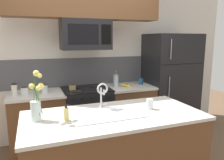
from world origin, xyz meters
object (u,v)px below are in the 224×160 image
at_px(banana_bunch, 126,86).
at_px(sink_faucet, 102,92).
at_px(drinking_glass, 150,104).
at_px(refrigerator, 169,83).
at_px(dish_soap_bottle, 66,114).
at_px(flower_vase, 36,104).
at_px(stove_range, 87,116).
at_px(storage_jar_tall, 14,89).
at_px(storage_jar_medium, 25,91).
at_px(french_press, 116,80).
at_px(coffee_tin, 141,81).
at_px(microwave, 85,35).
at_px(storage_jar_short, 44,89).
at_px(storage_jar_squat, 73,87).

distance_m(banana_bunch, sink_faucet, 1.23).
bearing_deg(drinking_glass, refrigerator, 47.52).
distance_m(refrigerator, banana_bunch, 0.92).
height_order(sink_faucet, dish_soap_bottle, sink_faucet).
bearing_deg(flower_vase, stove_range, 56.15).
relative_size(refrigerator, drinking_glass, 14.91).
relative_size(dish_soap_bottle, drinking_glass, 1.37).
distance_m(storage_jar_tall, storage_jar_medium, 0.14).
height_order(french_press, sink_faucet, sink_faucet).
xyz_separation_m(refrigerator, storage_jar_medium, (-2.51, -0.04, 0.07)).
xyz_separation_m(coffee_tin, drinking_glass, (-0.57, -1.29, 0.01)).
bearing_deg(dish_soap_bottle, sink_faucet, 28.08).
bearing_deg(microwave, sink_faucet, -93.56).
bearing_deg(banana_bunch, dish_soap_bottle, -134.50).
bearing_deg(storage_jar_medium, banana_bunch, -1.42).
bearing_deg(sink_faucet, storage_jar_medium, 130.26).
height_order(storage_jar_tall, dish_soap_bottle, storage_jar_tall).
bearing_deg(storage_jar_short, stove_range, 0.68).
height_order(storage_jar_squat, coffee_tin, coffee_tin).
distance_m(stove_range, refrigerator, 1.65).
bearing_deg(dish_soap_bottle, storage_jar_squat, 77.04).
relative_size(refrigerator, flower_vase, 3.53).
bearing_deg(stove_range, dish_soap_bottle, -111.98).
bearing_deg(banana_bunch, coffee_tin, 18.53).
height_order(storage_jar_tall, sink_faucet, sink_faucet).
relative_size(storage_jar_medium, storage_jar_short, 0.90).
relative_size(microwave, storage_jar_short, 5.62).
bearing_deg(storage_jar_short, microwave, -1.18).
relative_size(banana_bunch, dish_soap_bottle, 1.15).
relative_size(stove_range, flower_vase, 1.83).
relative_size(stove_range, storage_jar_medium, 7.83).
height_order(storage_jar_medium, storage_jar_squat, storage_jar_medium).
height_order(microwave, dish_soap_bottle, microwave).
height_order(storage_jar_squat, banana_bunch, storage_jar_squat).
distance_m(microwave, storage_jar_tall, 1.31).
bearing_deg(refrigerator, banana_bunch, -174.92).
distance_m(coffee_tin, dish_soap_bottle, 2.02).
bearing_deg(storage_jar_medium, microwave, 0.06).
bearing_deg(stove_range, microwave, -89.84).
bearing_deg(storage_jar_tall, storage_jar_short, -1.85).
relative_size(stove_range, coffee_tin, 8.45).
distance_m(stove_range, flower_vase, 1.54).
distance_m(storage_jar_medium, dish_soap_bottle, 1.31).
bearing_deg(storage_jar_short, storage_jar_tall, 178.15).
xyz_separation_m(storage_jar_medium, flower_vase, (0.13, -1.15, 0.11)).
height_order(refrigerator, storage_jar_squat, refrigerator).
xyz_separation_m(coffee_tin, sink_faucet, (-1.07, -1.08, 0.14)).
bearing_deg(storage_jar_squat, banana_bunch, -3.66).
xyz_separation_m(sink_faucet, dish_soap_bottle, (-0.45, -0.24, -0.13)).
height_order(french_press, flower_vase, flower_vase).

